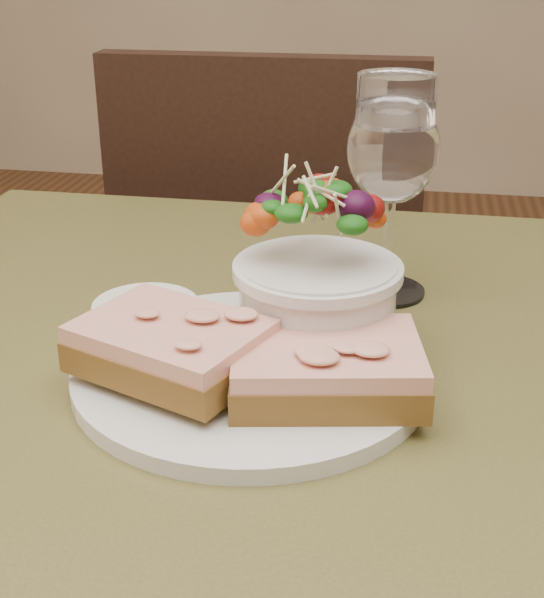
% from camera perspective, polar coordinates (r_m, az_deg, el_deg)
% --- Properties ---
extents(cafe_table, '(0.80, 0.80, 0.75)m').
position_cam_1_polar(cafe_table, '(0.65, 0.19, -13.18)').
color(cafe_table, '#4A4220').
rests_on(cafe_table, ground).
extents(chair_far, '(0.43, 0.43, 0.90)m').
position_cam_1_polar(chair_far, '(1.44, 0.54, -7.29)').
color(chair_far, black).
rests_on(chair_far, ground).
extents(dinner_plate, '(0.25, 0.25, 0.01)m').
position_cam_1_polar(dinner_plate, '(0.60, -1.45, -4.91)').
color(dinner_plate, silver).
rests_on(dinner_plate, cafe_table).
extents(sandwich_front, '(0.14, 0.12, 0.03)m').
position_cam_1_polar(sandwich_front, '(0.55, 3.74, -4.64)').
color(sandwich_front, '#533016').
rests_on(sandwich_front, dinner_plate).
extents(sandwich_back, '(0.15, 0.13, 0.03)m').
position_cam_1_polar(sandwich_back, '(0.57, -6.91, -3.19)').
color(sandwich_back, '#533016').
rests_on(sandwich_back, dinner_plate).
extents(ramekin, '(0.07, 0.07, 0.04)m').
position_cam_1_polar(ramekin, '(0.61, -8.59, -1.62)').
color(ramekin, silver).
rests_on(ramekin, dinner_plate).
extents(salad_bowl, '(0.12, 0.12, 0.13)m').
position_cam_1_polar(salad_bowl, '(0.60, 3.16, 2.31)').
color(salad_bowl, silver).
rests_on(salad_bowl, dinner_plate).
extents(garnish, '(0.05, 0.04, 0.02)m').
position_cam_1_polar(garnish, '(0.66, -5.99, -0.62)').
color(garnish, '#0F3A0A').
rests_on(garnish, dinner_plate).
extents(wine_glass, '(0.08, 0.08, 0.18)m').
position_cam_1_polar(wine_glass, '(0.70, 8.27, 9.69)').
color(wine_glass, white).
rests_on(wine_glass, cafe_table).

